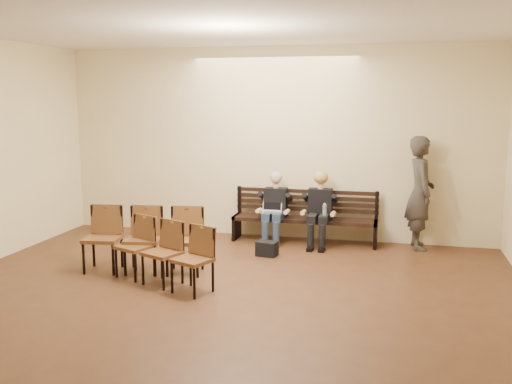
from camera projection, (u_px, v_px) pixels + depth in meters
ground at (175, 347)px, 5.98m from camera, size 10.00×10.00×0.00m
room_walls at (196, 102)px, 6.31m from camera, size 8.02×10.01×3.51m
bench at (304, 230)px, 10.25m from camera, size 2.60×0.90×0.45m
seated_man at (275, 210)px, 10.19m from camera, size 0.50×0.69×1.21m
seated_woman at (319, 212)px, 10.00m from camera, size 0.52×0.71×1.20m
laptop at (271, 213)px, 10.04m from camera, size 0.37×0.31×0.25m
water_bottle at (324, 217)px, 9.78m from camera, size 0.07×0.07×0.22m
bag at (267, 249)px, 9.39m from camera, size 0.36×0.28×0.24m
passerby at (420, 184)px, 9.73m from camera, size 0.68×0.90×2.24m
chair_row_front at (162, 253)px, 7.92m from camera, size 1.66×1.07×0.89m
chair_row_back at (143, 240)px, 8.47m from camera, size 1.83×0.80×0.98m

